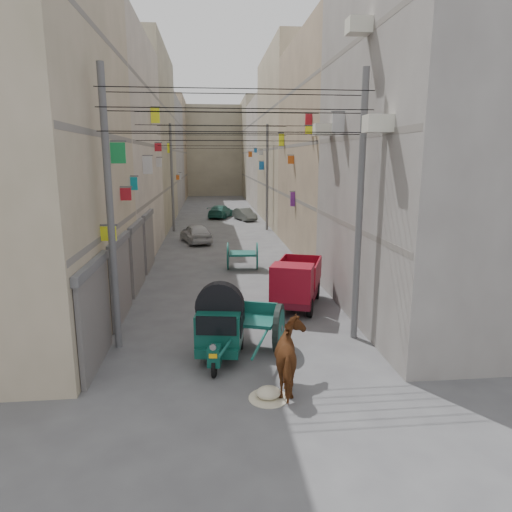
{
  "coord_description": "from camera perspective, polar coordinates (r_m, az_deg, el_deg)",
  "views": [
    {
      "loc": [
        -0.81,
        -7.09,
        5.52
      ],
      "look_at": [
        0.57,
        6.5,
        2.57
      ],
      "focal_mm": 32.0,
      "sensor_mm": 36.0,
      "label": 1
    }
  ],
  "objects": [
    {
      "name": "distant_car_grey",
      "position": [
        41.32,
        -1.44,
        5.24
      ],
      "size": [
        2.15,
        3.47,
        1.08
      ],
      "primitive_type": "imported",
      "rotation": [
        0.0,
        0.0,
        0.33
      ],
      "color": "#555A56",
      "rests_on": "ground"
    },
    {
      "name": "ground",
      "position": [
        9.02,
        0.63,
        -25.53
      ],
      "size": [
        140.0,
        140.0,
        0.0
      ],
      "primitive_type": "plane",
      "color": "#47474A",
      "rests_on": "ground"
    },
    {
      "name": "second_cart",
      "position": [
        22.97,
        -1.69,
        0.13
      ],
      "size": [
        1.64,
        1.48,
        1.37
      ],
      "rotation": [
        0.0,
        0.0,
        -0.08
      ],
      "color": "#114E45",
      "rests_on": "ground"
    },
    {
      "name": "utility_poles",
      "position": [
        24.16,
        -3.89,
        8.54
      ],
      "size": [
        7.4,
        22.2,
        8.0
      ],
      "color": "#58585B",
      "rests_on": "ground"
    },
    {
      "name": "distant_car_white",
      "position": [
        30.5,
        -7.55,
        2.84
      ],
      "size": [
        2.46,
        3.97,
        1.26
      ],
      "primitive_type": "imported",
      "rotation": [
        0.0,
        0.0,
        3.42
      ],
      "color": "#BBBBBB",
      "rests_on": "ground"
    },
    {
      "name": "signboards",
      "position": [
        28.84,
        -4.21,
        7.98
      ],
      "size": [
        8.22,
        40.52,
        5.67
      ],
      "color": "#BDBDBD",
      "rests_on": "ground"
    },
    {
      "name": "end_cap_building",
      "position": [
        73.11,
        -5.27,
        12.88
      ],
      "size": [
        22.0,
        10.0,
        13.0
      ],
      "primitive_type": "cube",
      "color": "tan",
      "rests_on": "ground"
    },
    {
      "name": "tonga_cart",
      "position": [
        13.44,
        0.06,
        -8.68
      ],
      "size": [
        2.08,
        3.34,
        1.41
      ],
      "rotation": [
        0.0,
        0.0,
        -0.31
      ],
      "color": "black",
      "rests_on": "ground"
    },
    {
      "name": "shutters_left",
      "position": [
        18.19,
        -15.47,
        -1.06
      ],
      "size": [
        0.18,
        14.4,
        2.88
      ],
      "color": "#525157",
      "rests_on": "ground"
    },
    {
      "name": "auto_rickshaw",
      "position": [
        12.89,
        -4.49,
        -8.49
      ],
      "size": [
        1.6,
        2.43,
        1.66
      ],
      "rotation": [
        0.0,
        0.0,
        -0.16
      ],
      "color": "black",
      "rests_on": "ground"
    },
    {
      "name": "building_row_right",
      "position": [
        42.16,
        6.46,
        13.37
      ],
      "size": [
        8.0,
        62.0,
        14.0
      ],
      "color": "gray",
      "rests_on": "ground"
    },
    {
      "name": "feed_sack",
      "position": [
        11.13,
        1.58,
        -16.7
      ],
      "size": [
        0.59,
        0.47,
        0.29
      ],
      "primitive_type": "ellipsoid",
      "color": "beige",
      "rests_on": "ground"
    },
    {
      "name": "ac_units",
      "position": [
        15.54,
        11.59,
        19.01
      ],
      "size": [
        0.7,
        6.55,
        3.35
      ],
      "color": "beige",
      "rests_on": "ground"
    },
    {
      "name": "building_row_left",
      "position": [
        41.85,
        -16.08,
        12.99
      ],
      "size": [
        8.0,
        62.0,
        14.0
      ],
      "color": "tan",
      "rests_on": "ground"
    },
    {
      "name": "overhead_cables",
      "position": [
        21.55,
        -3.75,
        15.46
      ],
      "size": [
        7.4,
        22.52,
        1.12
      ],
      "color": "black",
      "rests_on": "ground"
    },
    {
      "name": "distant_car_green",
      "position": [
        43.26,
        -4.46,
        5.58
      ],
      "size": [
        2.74,
        4.36,
        1.18
      ],
      "primitive_type": "imported",
      "rotation": [
        0.0,
        0.0,
        2.85
      ],
      "color": "#1E5A4D",
      "rests_on": "ground"
    },
    {
      "name": "mini_truck",
      "position": [
        16.89,
        4.92,
        -3.77
      ],
      "size": [
        2.49,
        3.61,
        1.86
      ],
      "rotation": [
        0.0,
        0.0,
        -0.34
      ],
      "color": "black",
      "rests_on": "ground"
    },
    {
      "name": "horse",
      "position": [
        11.3,
        4.6,
        -12.51
      ],
      "size": [
        1.02,
        1.97,
        1.61
      ],
      "primitive_type": "imported",
      "rotation": [
        0.0,
        0.0,
        3.06
      ],
      "color": "brown",
      "rests_on": "ground"
    }
  ]
}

